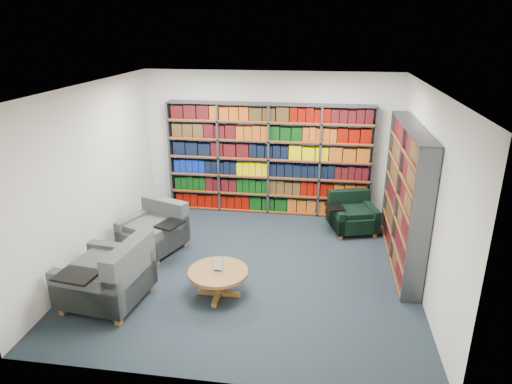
# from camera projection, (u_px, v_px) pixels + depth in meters

# --- Properties ---
(room_shell) EXTENTS (5.02, 5.02, 2.82)m
(room_shell) POSITION_uv_depth(u_px,v_px,m) (250.00, 184.00, 6.74)
(room_shell) COLOR black
(room_shell) RESTS_ON ground
(bookshelf_back) EXTENTS (4.00, 0.28, 2.20)m
(bookshelf_back) POSITION_uv_depth(u_px,v_px,m) (269.00, 160.00, 9.02)
(bookshelf_back) COLOR #47494F
(bookshelf_back) RESTS_ON ground
(bookshelf_right) EXTENTS (0.28, 2.50, 2.20)m
(bookshelf_right) POSITION_uv_depth(u_px,v_px,m) (405.00, 197.00, 7.08)
(bookshelf_right) COLOR #47494F
(bookshelf_right) RESTS_ON ground
(chair_teal_left) EXTENTS (1.18, 1.13, 0.80)m
(chair_teal_left) POSITION_uv_depth(u_px,v_px,m) (157.00, 230.00, 7.74)
(chair_teal_left) COLOR #021F39
(chair_teal_left) RESTS_ON ground
(chair_green_right) EXTENTS (1.01, 0.96, 0.70)m
(chair_green_right) POSITION_uv_depth(u_px,v_px,m) (351.00, 215.00, 8.47)
(chair_green_right) COLOR black
(chair_green_right) RESTS_ON ground
(chair_teal_front) EXTENTS (1.14, 1.27, 0.93)m
(chair_teal_front) POSITION_uv_depth(u_px,v_px,m) (112.00, 279.00, 6.17)
(chair_teal_front) COLOR #021F39
(chair_teal_front) RESTS_ON ground
(coffee_table) EXTENTS (0.84, 0.84, 0.59)m
(coffee_table) POSITION_uv_depth(u_px,v_px,m) (218.00, 276.00, 6.36)
(coffee_table) COLOR olive
(coffee_table) RESTS_ON ground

